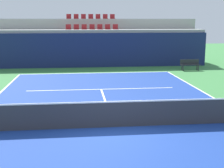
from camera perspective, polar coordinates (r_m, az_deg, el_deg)
ground_plane at (r=11.50m, az=0.40°, el=-7.87°), size 80.00×80.00×0.00m
court_surface at (r=11.50m, az=0.40°, el=-7.85°), size 11.00×24.00×0.01m
baseline_far at (r=23.08m, az=-3.02°, el=2.00°), size 11.00×0.10×0.00m
service_line_far at (r=17.64m, az=-1.99°, el=-0.96°), size 8.26×0.10×0.00m
centre_service_line at (r=14.54m, az=-1.05°, el=-3.66°), size 0.10×6.40×0.00m
back_wall at (r=26.00m, az=-3.44°, el=6.15°), size 19.13×0.30×2.80m
stands_tier_lower at (r=27.33m, az=-3.59°, el=6.67°), size 19.13×2.40×3.05m
stands_tier_upper at (r=29.69m, az=-3.82°, el=7.92°), size 19.13×2.40×3.95m
seating_row_lower at (r=27.34m, az=-3.64°, el=10.14°), size 4.49×0.44×0.44m
seating_row_upper at (r=29.73m, az=-3.88°, el=11.98°), size 4.49×0.44×0.44m
tennis_net at (r=11.35m, az=0.41°, el=-5.45°), size 11.08×0.08×1.07m
player_bench at (r=25.04m, az=14.00°, el=3.57°), size 1.50×0.40×0.85m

